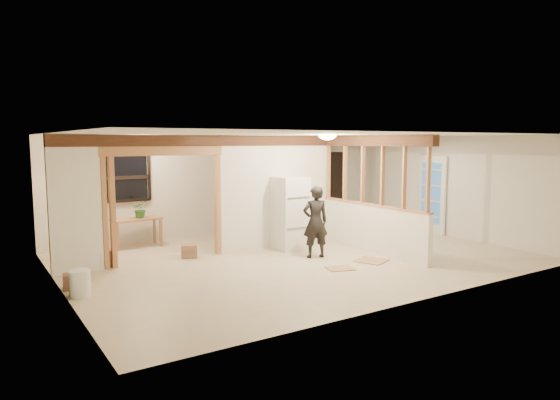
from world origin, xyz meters
TOP-DOWN VIEW (x-y plane):
  - floor at (0.00, 0.00)m, footprint 9.00×6.50m
  - ceiling at (0.00, 0.00)m, footprint 9.00×6.50m
  - wall_back at (0.00, 3.25)m, footprint 9.00×0.01m
  - wall_front at (0.00, -3.25)m, footprint 9.00×0.01m
  - wall_left at (-4.50, 0.00)m, footprint 0.01×6.50m
  - wall_right at (4.50, 0.00)m, footprint 0.01×6.50m
  - partition_left_stub at (-4.05, 1.20)m, footprint 0.90×0.12m
  - partition_center at (0.20, 1.20)m, footprint 2.80×0.12m
  - doorway_frame at (-2.40, 1.20)m, footprint 2.46×0.14m
  - header_beam_back at (-1.00, 1.20)m, footprint 7.00×0.18m
  - header_beam_right at (1.60, -0.40)m, footprint 0.18×3.30m
  - pony_wall at (1.60, -0.40)m, footprint 0.12×3.20m
  - stud_partition at (1.60, -0.40)m, footprint 0.14×3.20m
  - window_back at (-2.60, 3.17)m, footprint 1.12×0.10m
  - french_door at (4.42, 0.40)m, footprint 0.12×0.86m
  - ceiling_dome_main at (0.30, -0.50)m, footprint 0.36×0.36m
  - ceiling_dome_util at (-2.50, 2.30)m, footprint 0.32×0.32m
  - hanging_bulb at (-2.00, 1.60)m, footprint 0.07×0.07m
  - refrigerator at (0.32, 0.82)m, footprint 0.66×0.64m
  - woman at (0.29, -0.15)m, footprint 0.61×0.48m
  - work_table at (-2.49, 2.81)m, footprint 1.10×0.62m
  - potted_plant at (-2.40, 2.76)m, footprint 0.43×0.39m
  - shop_vac at (-3.76, 2.33)m, footprint 0.55×0.55m
  - bookshelf at (3.01, 3.01)m, footprint 1.03×0.34m
  - bucket at (-4.30, -0.29)m, footprint 0.38×0.38m
  - box_util_a at (-1.90, 1.22)m, footprint 0.39×0.37m
  - box_util_b at (-3.57, 1.36)m, footprint 0.45×0.45m
  - box_front at (-4.31, 0.16)m, footprint 0.35×0.30m
  - floor_panel_near at (1.04, -1.02)m, footprint 0.72×0.72m
  - floor_panel_far at (0.13, -1.15)m, footprint 0.59×0.52m

SIDE VIEW (x-z plane):
  - floor at x=0.00m, z-range -0.01..0.00m
  - floor_panel_far at x=0.13m, z-range 0.00..0.02m
  - floor_panel_near at x=1.04m, z-range 0.00..0.02m
  - box_front at x=-4.31m, z-range 0.00..0.25m
  - box_util_a at x=-1.90m, z-range 0.00..0.27m
  - box_util_b at x=-3.57m, z-range 0.00..0.32m
  - bucket at x=-4.30m, z-range 0.00..0.41m
  - shop_vac at x=-3.76m, z-range 0.00..0.59m
  - work_table at x=-2.49m, z-range 0.00..0.66m
  - pony_wall at x=1.60m, z-range 0.00..1.00m
  - woman at x=0.29m, z-range 0.00..1.47m
  - refrigerator at x=0.32m, z-range 0.00..1.60m
  - potted_plant at x=-2.40m, z-range 0.66..1.07m
  - french_door at x=4.42m, z-range 0.00..2.00m
  - bookshelf at x=3.01m, z-range 0.00..2.06m
  - doorway_frame at x=-2.40m, z-range 0.00..2.20m
  - wall_back at x=0.00m, z-range 0.00..2.50m
  - wall_front at x=0.00m, z-range 0.00..2.50m
  - wall_left at x=-4.50m, z-range 0.00..2.50m
  - wall_right at x=4.50m, z-range 0.00..2.50m
  - partition_left_stub at x=-4.05m, z-range 0.00..2.50m
  - partition_center at x=0.20m, z-range 0.00..2.50m
  - window_back at x=-2.60m, z-range 1.00..2.10m
  - stud_partition at x=1.60m, z-range 1.00..2.32m
  - hanging_bulb at x=-2.00m, z-range 2.15..2.22m
  - header_beam_back at x=-1.00m, z-range 2.27..2.49m
  - header_beam_right at x=1.60m, z-range 2.27..2.49m
  - ceiling_dome_main at x=0.30m, z-range 2.40..2.56m
  - ceiling_dome_util at x=-2.50m, z-range 2.41..2.55m
  - ceiling at x=0.00m, z-range 2.50..2.50m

